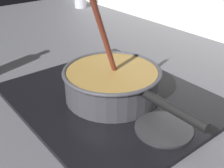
{
  "coord_description": "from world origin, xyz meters",
  "views": [
    {
      "loc": [
        0.65,
        -0.31,
        0.43
      ],
      "look_at": [
        0.11,
        0.12,
        0.05
      ],
      "focal_mm": 45.91,
      "sensor_mm": 36.0,
      "label": 1
    }
  ],
  "objects": [
    {
      "name": "ground",
      "position": [
        0.0,
        0.0,
        -0.02
      ],
      "size": [
        2.4,
        1.6,
        0.04
      ],
      "primitive_type": "cube",
      "color": "#4C4C51"
    },
    {
      "name": "spare_burner",
      "position": [
        0.3,
        0.12,
        0.01
      ],
      "size": [
        0.14,
        0.14,
        0.01
      ],
      "primitive_type": "cylinder",
      "color": "#262628",
      "rests_on": "hob_plate"
    },
    {
      "name": "cooking_pan",
      "position": [
        0.11,
        0.12,
        0.06
      ],
      "size": [
        0.44,
        0.27,
        0.31
      ],
      "color": "#38383D",
      "rests_on": "hob_plate"
    },
    {
      "name": "burner_ring",
      "position": [
        0.11,
        0.12,
        0.02
      ],
      "size": [
        0.2,
        0.2,
        0.01
      ],
      "primitive_type": "torus",
      "color": "#592D0C",
      "rests_on": "hob_plate"
    },
    {
      "name": "hob_plate",
      "position": [
        0.11,
        0.12,
        0.01
      ],
      "size": [
        0.56,
        0.48,
        0.01
      ],
      "primitive_type": "cube",
      "color": "black",
      "rests_on": "ground"
    }
  ]
}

